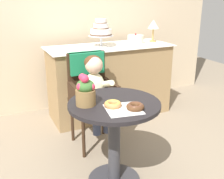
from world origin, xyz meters
TOP-DOWN VIEW (x-y plane):
  - back_wall at (0.00, 1.85)m, footprint 4.80×0.10m
  - cafe_table at (0.00, 0.00)m, footprint 0.72×0.72m
  - wicker_chair at (0.07, 0.73)m, footprint 0.42×0.45m
  - seated_child at (0.07, 0.57)m, footprint 0.27×0.32m
  - paper_napkin at (0.00, -0.15)m, footprint 0.29×0.28m
  - donut_front at (-0.05, -0.08)m, footprint 0.13×0.13m
  - donut_mid at (0.08, -0.19)m, footprint 0.13×0.13m
  - flower_vase at (-0.22, 0.04)m, footprint 0.15×0.15m
  - display_counter at (0.55, 1.30)m, footprint 1.56×0.62m
  - tiered_cake_stand at (0.44, 1.30)m, footprint 0.30×0.30m
  - round_layer_cake at (0.93, 1.34)m, footprint 0.21×0.21m
  - table_lamp at (1.20, 1.34)m, footprint 0.15×0.15m

SIDE VIEW (x-z plane):
  - display_counter at x=0.55m, z-range 0.00..0.90m
  - cafe_table at x=0.00m, z-range 0.15..0.87m
  - wicker_chair at x=0.07m, z-range 0.16..1.12m
  - seated_child at x=0.07m, z-range 0.31..1.04m
  - paper_napkin at x=0.00m, z-range 0.72..0.72m
  - donut_front at x=-0.05m, z-range 0.72..0.76m
  - donut_mid at x=0.08m, z-range 0.72..0.77m
  - flower_vase at x=-0.22m, z-range 0.71..0.96m
  - round_layer_cake at x=0.93m, z-range 0.89..1.02m
  - tiered_cake_stand at x=0.44m, z-range 0.93..1.26m
  - table_lamp at x=1.20m, z-range 0.97..1.26m
  - back_wall at x=0.00m, z-range 0.00..2.70m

